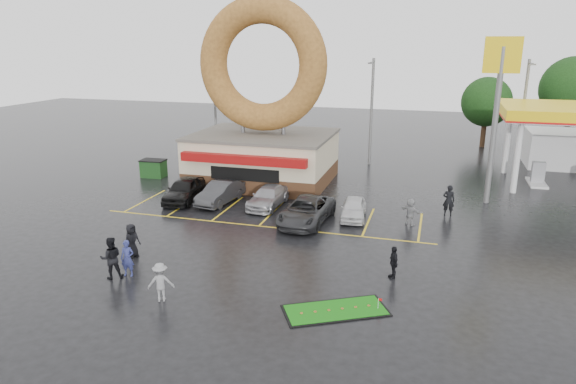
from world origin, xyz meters
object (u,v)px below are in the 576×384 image
(streetlight_mid, at_px, (371,109))
(shell_sign, at_px, (499,90))
(donut_shop, at_px, (263,123))
(car_black, at_px, (184,190))
(streetlight_left, at_px, (215,105))
(person_blue, at_px, (127,258))
(person_cameraman, at_px, (393,262))
(car_dgrey, at_px, (220,193))
(putting_green, at_px, (336,310))
(car_silver, at_px, (268,197))
(dumpster, at_px, (154,169))
(car_white, at_px, (354,208))
(streetlight_right, at_px, (523,113))
(car_grey, at_px, (306,211))

(streetlight_mid, bearing_deg, shell_sign, -44.73)
(donut_shop, relative_size, car_black, 2.96)
(streetlight_left, xyz_separation_m, streetlight_mid, (14.00, 1.00, 0.00))
(streetlight_mid, height_order, person_blue, streetlight_mid)
(shell_sign, relative_size, streetlight_mid, 1.18)
(person_blue, height_order, person_cameraman, person_blue)
(streetlight_mid, relative_size, car_dgrey, 2.08)
(putting_green, bearing_deg, shell_sign, 68.21)
(car_silver, distance_m, dumpster, 12.03)
(person_cameraman, bearing_deg, person_blue, -97.12)
(streetlight_mid, bearing_deg, car_black, -126.19)
(streetlight_left, relative_size, person_blue, 5.29)
(donut_shop, distance_m, dumpster, 9.64)
(shell_sign, relative_size, car_white, 2.96)
(shell_sign, bearing_deg, person_cameraman, -110.25)
(car_black, relative_size, car_dgrey, 1.05)
(streetlight_right, relative_size, person_cameraman, 5.92)
(car_white, xyz_separation_m, person_blue, (-8.54, -10.82, 0.24))
(streetlight_mid, relative_size, car_grey, 1.72)
(car_black, height_order, person_cameraman, car_black)
(car_grey, relative_size, putting_green, 1.18)
(shell_sign, bearing_deg, car_silver, -160.39)
(donut_shop, bearing_deg, car_silver, -68.28)
(car_grey, height_order, car_white, car_grey)
(shell_sign, xyz_separation_m, car_dgrey, (-16.92, -5.10, -6.66))
(person_blue, bearing_deg, streetlight_mid, 63.79)
(person_cameraman, bearing_deg, streetlight_mid, 168.01)
(car_black, bearing_deg, putting_green, -49.30)
(streetlight_mid, distance_m, car_black, 18.11)
(streetlight_left, distance_m, car_grey, 20.04)
(car_black, bearing_deg, car_white, -8.18)
(shell_sign, bearing_deg, car_black, -164.63)
(shell_sign, height_order, putting_green, shell_sign)
(streetlight_left, height_order, car_black, streetlight_left)
(car_white, distance_m, putting_green, 11.42)
(donut_shop, distance_m, streetlight_left, 9.87)
(person_cameraman, bearing_deg, car_black, -141.17)
(streetlight_mid, bearing_deg, person_cameraman, -79.58)
(shell_sign, bearing_deg, streetlight_mid, 135.27)
(streetlight_left, relative_size, car_white, 2.51)
(shell_sign, distance_m, streetlight_mid, 12.93)
(donut_shop, xyz_separation_m, car_black, (-3.43, -6.31, -3.69))
(shell_sign, xyz_separation_m, car_silver, (-13.67, -4.87, -6.74))
(car_grey, xyz_separation_m, dumpster, (-14.25, 7.01, -0.08))
(donut_shop, distance_m, person_blue, 17.83)
(person_cameraman, bearing_deg, putting_green, -49.49)
(car_silver, xyz_separation_m, car_white, (5.70, -0.79, -0.03))
(car_grey, bearing_deg, person_cameraman, -43.18)
(streetlight_right, xyz_separation_m, dumpster, (-27.77, -10.14, -4.13))
(car_white, distance_m, person_blue, 13.79)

